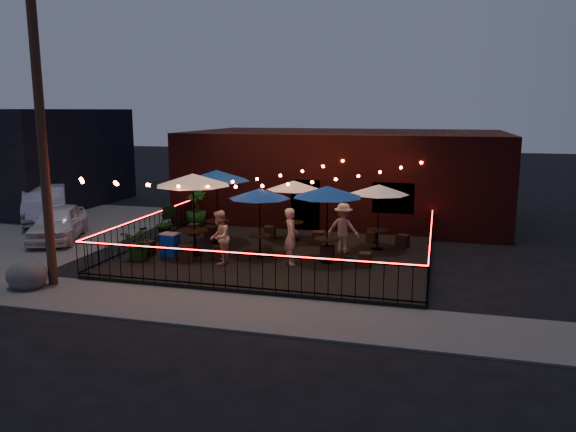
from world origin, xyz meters
name	(u,v)px	position (x,y,z in m)	size (l,w,h in m)	color
ground	(260,274)	(0.00, 0.00, 0.00)	(110.00, 110.00, 0.00)	black
patio	(278,256)	(0.00, 2.00, 0.07)	(10.00, 8.00, 0.15)	black
sidewalk	(221,309)	(0.00, -3.25, 0.03)	(18.00, 2.50, 0.05)	#484643
parking_lot	(22,227)	(-12.00, 4.00, 0.01)	(11.00, 12.00, 0.02)	#484643
brick_building	(346,175)	(1.00, 9.99, 2.00)	(14.00, 8.00, 4.00)	#350F0E
utility_pole	(42,146)	(-5.40, -2.60, 4.00)	(0.26, 0.26, 8.00)	#3E2819
fence_front	(238,271)	(0.00, -2.00, 0.66)	(10.00, 0.04, 1.04)	black
fence_left	(145,231)	(-5.00, 2.00, 0.66)	(0.04, 8.00, 1.04)	black
fence_right	(430,248)	(5.00, 2.00, 0.66)	(0.04, 8.00, 1.04)	black
festoon_lights	(246,185)	(-1.01, 1.70, 2.52)	(10.02, 8.72, 1.32)	#FF421F
cafe_table_0	(193,181)	(-2.67, 1.13, 2.67)	(2.70, 2.70, 2.76)	black
cafe_table_1	(217,176)	(-2.57, 2.95, 2.61)	(2.79, 2.79, 2.69)	black
cafe_table_2	(259,194)	(-0.52, 1.60, 2.23)	(2.37, 2.37, 2.27)	black
cafe_table_3	(294,186)	(0.00, 4.11, 2.20)	(2.53, 2.53, 2.25)	black
cafe_table_4	(328,193)	(1.80, 1.40, 2.40)	(2.72, 2.72, 2.46)	black
cafe_table_5	(379,190)	(3.19, 3.50, 2.24)	(2.16, 2.16, 2.29)	black
bistro_chair_0	(148,248)	(-4.16, 0.61, 0.40)	(0.42, 0.42, 0.50)	black
bistro_chair_1	(186,253)	(-2.62, 0.31, 0.41)	(0.43, 0.43, 0.51)	black
bistro_chair_2	(194,230)	(-3.97, 3.92, 0.37)	(0.38, 0.38, 0.44)	black
bistro_chair_3	(211,233)	(-3.05, 3.39, 0.40)	(0.41, 0.41, 0.49)	black
bistro_chair_4	(219,252)	(-1.72, 0.97, 0.35)	(0.34, 0.34, 0.41)	black
bistro_chair_5	(267,252)	(-0.19, 1.37, 0.35)	(0.34, 0.34, 0.41)	black
bistro_chair_6	(270,232)	(-0.95, 4.15, 0.38)	(0.40, 0.40, 0.47)	black
bistro_chair_7	(318,238)	(1.06, 3.60, 0.40)	(0.42, 0.42, 0.50)	black
bistro_chair_8	(327,253)	(1.79, 1.57, 0.41)	(0.44, 0.44, 0.52)	black
bistro_chair_9	(365,260)	(3.06, 1.13, 0.38)	(0.38, 0.38, 0.45)	black
bistro_chair_10	(372,237)	(2.89, 4.49, 0.35)	(0.34, 0.34, 0.40)	black
bistro_chair_11	(403,241)	(4.03, 3.98, 0.38)	(0.39, 0.39, 0.46)	black
patron_a	(291,236)	(0.75, 0.88, 1.05)	(0.65, 0.43, 1.80)	tan
patron_b	(219,237)	(-1.45, 0.33, 1.01)	(0.83, 0.65, 1.71)	#D8A58E
patron_c	(343,228)	(2.10, 2.73, 1.01)	(1.11, 0.64, 1.71)	tan
potted_shrub_a	(139,242)	(-4.12, 0.04, 0.75)	(1.08, 0.94, 1.20)	#0C390A
potted_shrub_b	(166,222)	(-4.60, 2.87, 0.84)	(0.76, 0.61, 1.38)	#163B13
potted_shrub_c	(196,208)	(-4.60, 5.58, 0.91)	(0.86, 0.86, 1.53)	#143F0D
cooler	(170,244)	(-3.42, 0.82, 0.54)	(0.64, 0.50, 0.77)	#0B3EBB
boulder	(27,275)	(-5.88, -3.08, 0.40)	(1.02, 0.87, 0.80)	#4A4B45
car_white	(58,223)	(-8.95, 2.38, 0.69)	(1.62, 4.03, 1.37)	white
car_silver	(45,204)	(-11.84, 5.33, 0.82)	(1.74, 4.99, 1.65)	#A6A4AD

